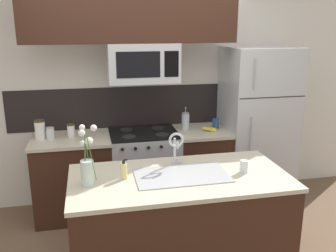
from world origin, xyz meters
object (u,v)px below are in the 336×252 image
Objects in this scene: microwave at (143,63)px; drinking_glass at (244,166)px; banana_bunch at (210,129)px; refrigerator at (256,125)px; flower_vase at (87,167)px; dish_soap_bottle at (124,171)px; coffee_tin at (216,123)px; french_press at (185,121)px; stove_range at (145,170)px; storage_jar_medium at (50,133)px; storage_jar_short at (71,131)px; storage_jar_tall at (40,129)px; sink_faucet at (176,144)px.

microwave is 1.61m from drinking_glass.
drinking_glass is (-0.12, -1.24, 0.03)m from banana_bunch.
refrigerator is 3.74× the size of flower_vase.
dish_soap_bottle is at bearing 175.25° from drinking_glass.
banana_bunch is (0.76, -0.04, -0.77)m from microwave.
dish_soap_bottle is 1.53× the size of drinking_glass.
coffee_tin is at bearing 48.31° from banana_bunch.
french_press is 2.47× the size of drinking_glass.
stove_range is 0.50× the size of refrigerator.
storage_jar_short is at bearing 8.23° from storage_jar_medium.
drinking_glass is (0.98, -0.08, -0.01)m from dish_soap_bottle.
storage_jar_medium is 2.10m from drinking_glass.
french_press is 0.37m from coffee_tin.
microwave reaches higher than banana_bunch.
refrigerator is 1.50m from drinking_glass.
banana_bunch is 1.14× the size of dish_soap_bottle.
microwave is 1.54m from flower_vase.
storage_jar_medium is at bearing 141.69° from drinking_glass.
coffee_tin is 1.02× the size of drinking_glass.
flower_vase reaches higher than storage_jar_tall.
coffee_tin is at bearing 0.50° from storage_jar_short.
storage_jar_short is 1.66m from coffee_tin.
microwave is 2.43× the size of sink_faucet.
storage_jar_short is at bearing -178.92° from french_press.
french_press reaches higher than coffee_tin.
french_press is at bearing 9.24° from microwave.
stove_range is at bearing 74.32° from dish_soap_bottle.
storage_jar_short is 0.29× the size of flower_vase.
storage_jar_tall is at bearing 164.48° from storage_jar_medium.
refrigerator is at bearing 33.05° from flower_vase.
sink_faucet is (-0.64, -0.97, 0.18)m from banana_bunch.
storage_jar_tall is 1.61m from french_press.
refrigerator is (1.37, 0.04, -0.78)m from microwave.
refrigerator reaches higher than drinking_glass.
storage_jar_tall is 1.88m from banana_bunch.
refrigerator is 2.16m from storage_jar_short.
dish_soap_bottle is at bearing -123.34° from french_press.
drinking_glass is (1.65, -1.30, -0.01)m from storage_jar_medium.
french_press is at bearing 6.88° from stove_range.
flower_vase reaches higher than drinking_glass.
storage_jar_tall reaches higher than stove_range.
storage_jar_medium is 1.50m from french_press.
stove_range is at bearing 63.99° from flower_vase.
microwave is 2.79× the size of french_press.
sink_faucet is at bearing 152.82° from drinking_glass.
storage_jar_short reaches higher than stove_range.
dish_soap_bottle is 0.30m from flower_vase.
sink_faucet is at bearing -123.34° from banana_bunch.
banana_bunch is (1.77, -0.07, -0.04)m from storage_jar_medium.
dish_soap_bottle is (0.66, -1.22, 0.00)m from storage_jar_medium.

